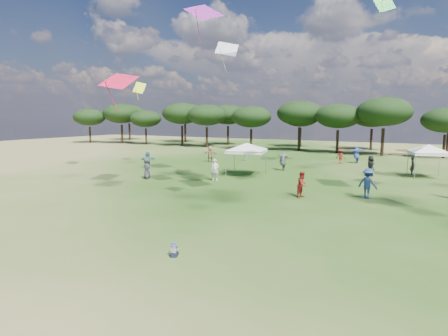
{
  "coord_description": "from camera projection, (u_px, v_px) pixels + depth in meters",
  "views": [
    {
      "loc": [
        8.35,
        -8.32,
        5.06
      ],
      "look_at": [
        0.57,
        6.0,
        2.81
      ],
      "focal_mm": 30.0,
      "sensor_mm": 36.0,
      "label": 1
    }
  ],
  "objects": [
    {
      "name": "tent_left",
      "position": [
        247.0,
        144.0,
        32.2
      ],
      "size": [
        6.14,
        6.14,
        3.1
      ],
      "rotation": [
        0.0,
        0.0,
        0.23
      ],
      "color": "gray",
      "rests_on": "ground"
    },
    {
      "name": "tree_line",
      "position": [
        380.0,
        114.0,
        51.27
      ],
      "size": [
        108.78,
        17.63,
        7.77
      ],
      "color": "black",
      "rests_on": "ground"
    },
    {
      "name": "ground",
      "position": [
        118.0,
        277.0,
        11.88
      ],
      "size": [
        140.0,
        140.0,
        0.0
      ],
      "primitive_type": "plane",
      "color": "#2C4F17",
      "rests_on": "ground"
    },
    {
      "name": "festival_crowd",
      "position": [
        301.0,
        163.0,
        34.18
      ],
      "size": [
        30.26,
        21.42,
        1.89
      ],
      "color": "navy",
      "rests_on": "ground"
    },
    {
      "name": "tent_right",
      "position": [
        429.0,
        146.0,
        30.81
      ],
      "size": [
        5.23,
        5.23,
        3.07
      ],
      "rotation": [
        0.0,
        0.0,
        0.26
      ],
      "color": "gray",
      "rests_on": "ground"
    },
    {
      "name": "toddler",
      "position": [
        174.0,
        250.0,
        13.58
      ],
      "size": [
        0.39,
        0.42,
        0.52
      ],
      "rotation": [
        0.0,
        0.0,
        0.38
      ],
      "color": "black",
      "rests_on": "ground"
    }
  ]
}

